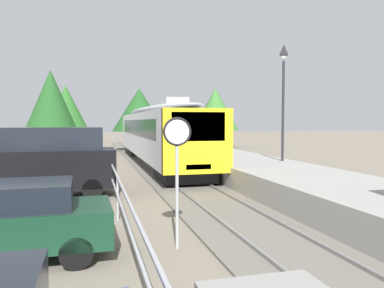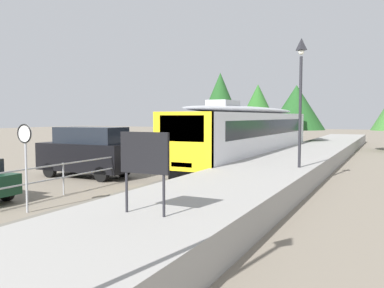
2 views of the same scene
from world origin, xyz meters
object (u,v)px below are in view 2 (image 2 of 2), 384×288
(commuter_train, at_px, (251,131))
(platform_lamp_mid_platform, at_px, (301,78))
(parked_van_black, at_px, (88,151))
(speed_limit_sign, at_px, (25,146))
(platform_notice_board, at_px, (144,156))

(commuter_train, height_order, platform_lamp_mid_platform, platform_lamp_mid_platform)
(platform_lamp_mid_platform, bearing_deg, parked_van_black, -171.74)
(platform_lamp_mid_platform, xyz_separation_m, speed_limit_sign, (-6.80, -8.12, -2.50))
(commuter_train, relative_size, parked_van_black, 3.85)
(commuter_train, distance_m, platform_lamp_mid_platform, 9.10)
(platform_notice_board, bearing_deg, parked_van_black, 136.76)
(speed_limit_sign, relative_size, parked_van_black, 0.57)
(speed_limit_sign, distance_m, parked_van_black, 7.48)
(platform_notice_board, distance_m, speed_limit_sign, 5.71)
(platform_notice_board, height_order, parked_van_black, platform_notice_board)
(platform_lamp_mid_platform, relative_size, speed_limit_sign, 1.91)
(platform_lamp_mid_platform, xyz_separation_m, parked_van_black, (-10.10, -1.47, -3.33))
(parked_van_black, bearing_deg, commuter_train, 58.25)
(platform_lamp_mid_platform, bearing_deg, commuter_train, 121.54)
(speed_limit_sign, height_order, parked_van_black, speed_limit_sign)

